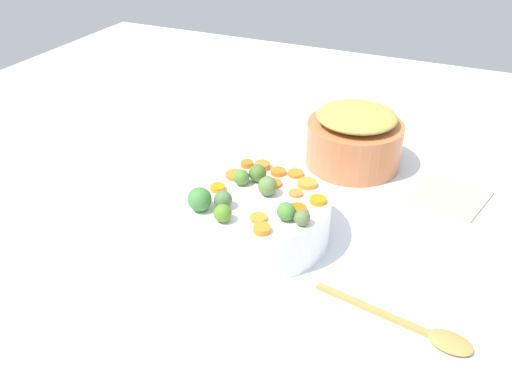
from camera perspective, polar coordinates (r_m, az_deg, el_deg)
tabletop at (r=1.04m, az=0.08°, el=-5.38°), size 2.40×2.40×0.02m
serving_bowl_carrots at (r=1.01m, az=0.00°, el=-2.59°), size 0.28×0.28×0.09m
metal_pot at (r=1.27m, az=10.42°, el=5.08°), size 0.22×0.22×0.11m
stuffing_mound at (r=1.24m, az=10.74°, el=7.98°), size 0.19×0.19×0.04m
carrot_slice_0 at (r=1.03m, az=5.51°, el=0.91°), size 0.04×0.04×0.01m
carrot_slice_1 at (r=1.00m, az=4.28°, el=-0.14°), size 0.04×0.04×0.01m
carrot_slice_2 at (r=1.02m, az=1.95°, el=0.91°), size 0.04×0.04×0.01m
carrot_slice_3 at (r=0.93m, az=0.26°, el=-2.78°), size 0.04×0.04×0.01m
carrot_slice_4 at (r=1.09m, az=-0.97°, el=3.03°), size 0.03×0.03×0.01m
carrot_slice_5 at (r=1.01m, az=-4.22°, el=0.37°), size 0.04×0.04×0.01m
carrot_slice_6 at (r=1.06m, az=2.36°, el=2.18°), size 0.04×0.04×0.01m
carrot_slice_7 at (r=1.08m, az=0.69°, el=2.86°), size 0.04×0.04×0.01m
carrot_slice_8 at (r=0.90m, az=0.62°, el=-4.00°), size 0.04×0.04×0.01m
carrot_slice_9 at (r=1.05m, az=-2.26°, el=1.83°), size 0.05×0.05×0.01m
carrot_slice_10 at (r=1.06m, az=4.26°, el=1.99°), size 0.04×0.04×0.01m
carrot_slice_11 at (r=0.98m, az=6.65°, el=-0.88°), size 0.04×0.04×0.01m
carrot_slice_12 at (r=0.95m, az=4.47°, el=-1.88°), size 0.04×0.04×0.01m
brussels_sprout_0 at (r=0.92m, az=-3.60°, el=-2.28°), size 0.03×0.03×0.03m
brussels_sprout_1 at (r=0.92m, az=3.25°, el=-2.09°), size 0.03×0.03×0.03m
brussels_sprout_2 at (r=1.03m, az=0.18°, el=2.06°), size 0.04×0.04×0.04m
brussels_sprout_3 at (r=0.91m, az=4.98°, el=-2.75°), size 0.03×0.03×0.03m
brussels_sprout_4 at (r=0.95m, az=-3.55°, el=-0.82°), size 0.03×0.03×0.03m
brussels_sprout_5 at (r=0.95m, az=-6.07°, el=-0.78°), size 0.04×0.04×0.04m
brussels_sprout_6 at (r=1.02m, az=-1.58°, el=1.59°), size 0.03×0.03×0.03m
brussels_sprout_7 at (r=0.99m, az=1.25°, el=0.64°), size 0.04×0.04×0.04m
wooden_spoon at (r=0.89m, az=17.49°, el=-14.01°), size 0.26×0.07×0.01m
dish_towel at (r=1.22m, az=20.13°, el=-0.40°), size 0.17×0.17×0.01m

